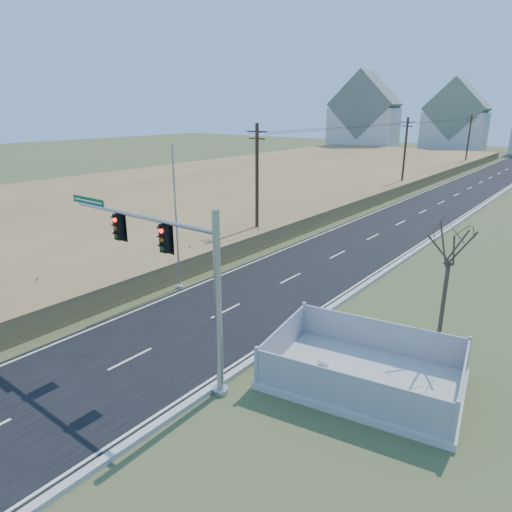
# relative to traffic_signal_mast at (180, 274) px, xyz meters

# --- Properties ---
(ground) EXTENTS (260.00, 260.00, 0.00)m
(ground) POSITION_rel_traffic_signal_mast_xyz_m (-2.65, 1.38, -4.26)
(ground) COLOR #435529
(ground) RESTS_ON ground
(road) EXTENTS (8.00, 180.00, 0.06)m
(road) POSITION_rel_traffic_signal_mast_xyz_m (-2.65, 51.38, -4.23)
(road) COLOR black
(road) RESTS_ON ground
(curb) EXTENTS (0.30, 180.00, 0.18)m
(curb) POSITION_rel_traffic_signal_mast_xyz_m (1.50, 51.38, -4.17)
(curb) COLOR #B2AFA8
(curb) RESTS_ON ground
(reed_marsh) EXTENTS (38.00, 110.00, 1.30)m
(reed_marsh) POSITION_rel_traffic_signal_mast_xyz_m (-26.65, 41.38, -3.61)
(reed_marsh) COLOR #A6814B
(reed_marsh) RESTS_ON ground
(utility_pole_near) EXTENTS (1.80, 0.26, 9.00)m
(utility_pole_near) POSITION_rel_traffic_signal_mast_xyz_m (-9.15, 16.38, 0.42)
(utility_pole_near) COLOR #422D1E
(utility_pole_near) RESTS_ON ground
(utility_pole_mid) EXTENTS (1.80, 0.26, 9.00)m
(utility_pole_mid) POSITION_rel_traffic_signal_mast_xyz_m (-9.15, 46.38, 0.42)
(utility_pole_mid) COLOR #422D1E
(utility_pole_mid) RESTS_ON ground
(utility_pole_far) EXTENTS (1.80, 0.26, 9.00)m
(utility_pole_far) POSITION_rel_traffic_signal_mast_xyz_m (-9.15, 76.38, 0.42)
(utility_pole_far) COLOR #422D1E
(utility_pole_far) RESTS_ON ground
(condo_nw) EXTENTS (17.69, 13.38, 19.05)m
(condo_nw) POSITION_rel_traffic_signal_mast_xyz_m (-40.65, 101.38, 3.44)
(condo_nw) COLOR silver
(condo_nw) RESTS_ON ground
(condo_nnw) EXTENTS (14.93, 11.17, 17.03)m
(condo_nnw) POSITION_rel_traffic_signal_mast_xyz_m (-20.65, 109.38, 2.67)
(condo_nnw) COLOR silver
(condo_nnw) RESTS_ON ground
(traffic_signal_mast) EXTENTS (8.67, 0.59, 6.89)m
(traffic_signal_mast) POSITION_rel_traffic_signal_mast_xyz_m (0.00, 0.00, 0.00)
(traffic_signal_mast) COLOR #9EA0A5
(traffic_signal_mast) RESTS_ON ground
(fence_enclosure) EXTENTS (7.83, 5.97, 1.63)m
(fence_enclosure) POSITION_rel_traffic_signal_mast_xyz_m (5.70, 3.86, -3.96)
(fence_enclosure) COLOR #B7B5AD
(fence_enclosure) RESTS_ON ground
(open_sign) EXTENTS (0.47, 0.09, 0.58)m
(open_sign) POSITION_rel_traffic_signal_mast_xyz_m (4.21, 3.38, -3.96)
(open_sign) COLOR white
(open_sign) RESTS_ON ground
(flagpole) EXTENTS (0.37, 0.37, 8.17)m
(flagpole) POSITION_rel_traffic_signal_mast_xyz_m (-6.95, 6.19, -1.00)
(flagpole) COLOR #B7B5AD
(flagpole) RESTS_ON ground
(bare_tree) EXTENTS (2.22, 2.22, 5.89)m
(bare_tree) POSITION_rel_traffic_signal_mast_xyz_m (7.04, 8.67, 0.48)
(bare_tree) COLOR #4C3F33
(bare_tree) RESTS_ON ground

